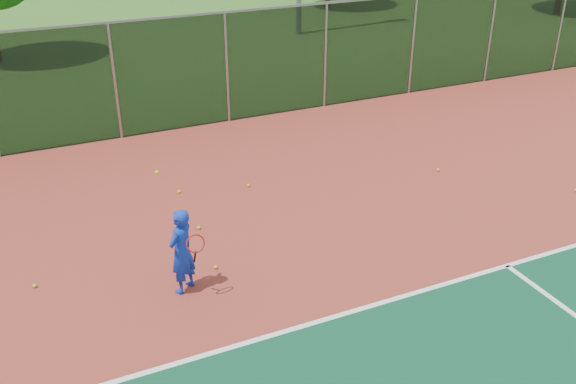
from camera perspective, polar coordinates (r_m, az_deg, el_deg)
name	(u,v)px	position (r m, az deg, el deg)	size (l,w,h in m)	color
court_apron	(450,329)	(10.42, 14.24, -11.76)	(30.00, 20.00, 0.02)	maroon
fence_back	(227,67)	(17.70, -5.47, 11.01)	(30.00, 0.06, 3.03)	black
tennis_player	(182,251)	(10.65, -9.44, -5.20)	(0.66, 0.73, 2.22)	#122EB0
practice_ball_0	(179,192)	(14.19, -9.65, 0.03)	(0.07, 0.07, 0.07)	#BCC917
practice_ball_1	(35,286)	(11.77, -21.60, -7.76)	(0.07, 0.07, 0.07)	#BCC917
practice_ball_2	(576,190)	(15.40, 24.23, 0.14)	(0.07, 0.07, 0.07)	#BCC917
practice_ball_3	(216,267)	(11.50, -6.46, -6.65)	(0.07, 0.07, 0.07)	#BCC917
practice_ball_5	(438,170)	(15.40, 13.19, 1.93)	(0.07, 0.07, 0.07)	#BCC917
practice_ball_6	(249,185)	(14.29, -3.53, 0.60)	(0.07, 0.07, 0.07)	#BCC917
practice_ball_7	(199,228)	(12.73, -7.91, -3.16)	(0.07, 0.07, 0.07)	#BCC917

